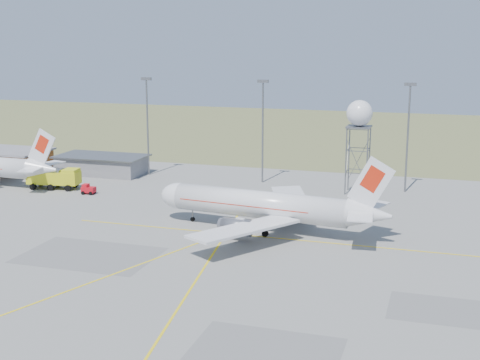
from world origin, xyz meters
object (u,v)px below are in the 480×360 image
(airliner_main, at_px, (264,206))
(fire_truck, at_px, (55,179))
(baggage_tug, at_px, (88,190))
(radar_tower, at_px, (358,141))

(airliner_main, height_order, fire_truck, airliner_main)
(fire_truck, relative_size, baggage_tug, 4.10)
(baggage_tug, bearing_deg, fire_truck, 162.83)
(airliner_main, xyz_separation_m, radar_tower, (10.13, 29.05, 5.90))
(baggage_tug, bearing_deg, airliner_main, -22.74)
(radar_tower, height_order, baggage_tug, radar_tower)
(airliner_main, relative_size, baggage_tug, 14.72)
(airliner_main, bearing_deg, radar_tower, -102.50)
(radar_tower, bearing_deg, baggage_tug, -161.55)
(radar_tower, distance_m, fire_truck, 58.15)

